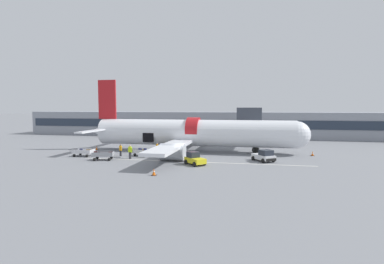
# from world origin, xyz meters

# --- Properties ---
(ground_plane) EXTENTS (500.00, 500.00, 0.00)m
(ground_plane) POSITION_xyz_m (0.00, 0.00, 0.00)
(ground_plane) COLOR slate
(apron_marking_line) EXTENTS (28.95, 0.71, 0.01)m
(apron_marking_line) POSITION_xyz_m (1.22, -0.55, 0.00)
(apron_marking_line) COLOR silver
(apron_marking_line) RESTS_ON ground_plane
(terminal_strip) EXTENTS (92.25, 11.16, 5.62)m
(terminal_strip) POSITION_xyz_m (0.00, 34.05, 2.81)
(terminal_strip) COLOR gray
(terminal_strip) RESTS_ON ground_plane
(jet_bridge_stub) EXTENTS (3.73, 14.13, 6.67)m
(jet_bridge_stub) POSITION_xyz_m (7.65, 15.80, 4.91)
(jet_bridge_stub) COLOR #4C4C51
(jet_bridge_stub) RESTS_ON ground_plane
(airplane) EXTENTS (33.80, 30.63, 11.04)m
(airplane) POSITION_xyz_m (-0.95, 7.82, 2.79)
(airplane) COLOR white
(airplane) RESTS_ON ground_plane
(baggage_tug_lead) EXTENTS (2.89, 2.86, 1.50)m
(baggage_tug_lead) POSITION_xyz_m (1.74, -2.26, 0.64)
(baggage_tug_lead) COLOR yellow
(baggage_tug_lead) RESTS_ON ground_plane
(baggage_tug_mid) EXTENTS (3.05, 3.37, 1.47)m
(baggage_tug_mid) POSITION_xyz_m (9.75, 1.71, 0.64)
(baggage_tug_mid) COLOR silver
(baggage_tug_mid) RESTS_ON ground_plane
(baggage_cart_loading) EXTENTS (3.55, 2.43, 1.10)m
(baggage_cart_loading) POSITION_xyz_m (-6.43, 2.36, 0.49)
(baggage_cart_loading) COLOR silver
(baggage_cart_loading) RESTS_ON ground_plane
(baggage_cart_queued) EXTENTS (3.57, 2.17, 1.12)m
(baggage_cart_queued) POSITION_xyz_m (-10.23, -1.69, 0.54)
(baggage_cart_queued) COLOR #999BA0
(baggage_cart_queued) RESTS_ON ground_plane
(baggage_cart_empty) EXTENTS (3.61, 2.08, 1.01)m
(baggage_cart_empty) POSITION_xyz_m (-14.34, 0.53, 0.48)
(baggage_cart_empty) COLOR silver
(baggage_cart_empty) RESTS_ON ground_plane
(ground_crew_loader_a) EXTENTS (0.51, 0.51, 1.58)m
(ground_crew_loader_a) POSITION_xyz_m (-2.36, 2.71, 0.83)
(ground_crew_loader_a) COLOR #1E2338
(ground_crew_loader_a) RESTS_ON ground_plane
(ground_crew_loader_b) EXTENTS (0.53, 0.52, 1.65)m
(ground_crew_loader_b) POSITION_xyz_m (-9.47, 1.63, 0.87)
(ground_crew_loader_b) COLOR #2D2D33
(ground_crew_loader_b) RESTS_ON ground_plane
(ground_crew_driver) EXTENTS (0.49, 0.51, 1.57)m
(ground_crew_driver) POSITION_xyz_m (-5.29, 4.86, 0.82)
(ground_crew_driver) COLOR #2D2D33
(ground_crew_driver) RESTS_ON ground_plane
(ground_crew_supervisor) EXTENTS (0.64, 0.50, 1.83)m
(ground_crew_supervisor) POSITION_xyz_m (-7.32, -0.06, 0.96)
(ground_crew_supervisor) COLOR #2D2D33
(ground_crew_supervisor) RESTS_ON ground_plane
(safety_cone_nose) EXTENTS (0.47, 0.47, 0.64)m
(safety_cone_nose) POSITION_xyz_m (16.42, 7.51, 0.30)
(safety_cone_nose) COLOR black
(safety_cone_nose) RESTS_ON ground_plane
(safety_cone_engine_left) EXTENTS (0.50, 0.50, 0.69)m
(safety_cone_engine_left) POSITION_xyz_m (-1.06, -8.56, 0.32)
(safety_cone_engine_left) COLOR black
(safety_cone_engine_left) RESTS_ON ground_plane
(safety_cone_wingtip) EXTENTS (0.46, 0.46, 0.56)m
(safety_cone_wingtip) POSITION_xyz_m (0.38, -0.48, 0.26)
(safety_cone_wingtip) COLOR black
(safety_cone_wingtip) RESTS_ON ground_plane
(safety_cone_tail) EXTENTS (0.47, 0.47, 0.70)m
(safety_cone_tail) POSITION_xyz_m (-15.87, 6.41, 0.33)
(safety_cone_tail) COLOR black
(safety_cone_tail) RESTS_ON ground_plane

